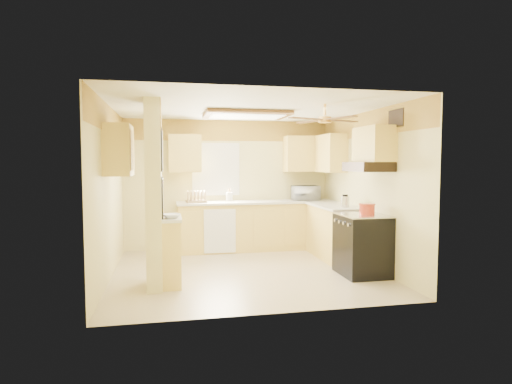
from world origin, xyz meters
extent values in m
plane|color=#C5AD88|center=(0.00, 0.00, 0.00)|extent=(4.00, 4.00, 0.00)
plane|color=white|center=(0.00, 0.00, 2.50)|extent=(4.00, 4.00, 0.00)
plane|color=#E0D389|center=(0.00, 1.90, 1.25)|extent=(4.00, 0.00, 4.00)
plane|color=#E0D389|center=(0.00, -1.90, 1.25)|extent=(4.00, 0.00, 4.00)
plane|color=#E0D389|center=(-2.00, 0.00, 1.25)|extent=(0.00, 3.80, 3.80)
plane|color=#E0D389|center=(2.00, 0.00, 1.25)|extent=(0.00, 3.80, 3.80)
cube|color=#E8BF44|center=(0.00, 1.88, 2.30)|extent=(4.00, 0.02, 0.40)
cube|color=#E0D389|center=(-1.35, -0.55, 1.25)|extent=(0.20, 0.70, 2.50)
cube|color=#FFD766|center=(-1.13, -0.55, 0.45)|extent=(0.25, 0.55, 0.90)
cube|color=silver|center=(-1.13, -0.55, 0.92)|extent=(0.28, 0.58, 0.04)
cube|color=#FFD766|center=(0.50, 1.60, 0.45)|extent=(3.00, 0.60, 0.90)
cube|color=#FFD766|center=(1.70, 0.60, 0.45)|extent=(0.60, 1.40, 0.90)
cube|color=silver|center=(0.50, 1.59, 0.92)|extent=(3.04, 0.64, 0.04)
cube|color=silver|center=(1.69, 0.60, 0.92)|extent=(0.64, 1.44, 0.04)
cube|color=white|center=(-0.25, 1.29, 0.43)|extent=(0.58, 0.02, 0.80)
cube|color=white|center=(-0.25, 1.89, 1.55)|extent=(0.92, 0.02, 1.02)
cube|color=white|center=(-0.25, 1.89, 1.55)|extent=(0.80, 0.02, 0.90)
cube|color=#FFD766|center=(-0.85, 1.72, 1.85)|extent=(0.60, 0.35, 0.70)
cube|color=#FFD766|center=(1.55, 1.72, 1.85)|extent=(0.90, 0.35, 0.70)
cube|color=#FFD766|center=(1.82, 1.25, 1.85)|extent=(0.35, 1.00, 0.70)
cube|color=#FFD766|center=(-1.82, -0.25, 1.85)|extent=(0.35, 0.75, 0.70)
cube|color=#FFD766|center=(1.82, -0.55, 1.95)|extent=(0.35, 0.76, 0.52)
cube|color=black|center=(1.67, -0.55, 0.45)|extent=(0.65, 0.76, 0.90)
cube|color=silver|center=(1.67, -0.55, 0.91)|extent=(0.66, 0.77, 0.02)
cylinder|color=silver|center=(1.34, -0.80, 0.80)|extent=(0.03, 0.05, 0.05)
cylinder|color=silver|center=(1.34, -0.63, 0.80)|extent=(0.03, 0.05, 0.05)
cylinder|color=silver|center=(1.34, -0.47, 0.80)|extent=(0.03, 0.05, 0.05)
cylinder|color=silver|center=(1.34, -0.30, 0.80)|extent=(0.03, 0.05, 0.05)
cube|color=black|center=(1.74, -0.55, 1.62)|extent=(0.50, 0.76, 0.14)
cube|color=black|center=(-1.24, -0.55, 1.85)|extent=(0.02, 0.42, 0.57)
cube|color=white|center=(-1.23, -0.55, 1.85)|extent=(0.01, 0.37, 0.52)
cube|color=black|center=(-1.24, -0.55, 1.20)|extent=(0.02, 0.42, 0.57)
cube|color=yellow|center=(-1.23, -0.55, 1.20)|extent=(0.01, 0.37, 0.52)
cube|color=brown|center=(0.10, 0.50, 2.46)|extent=(1.35, 0.95, 0.06)
cube|color=white|center=(0.10, 0.50, 2.44)|extent=(1.15, 0.75, 0.02)
cylinder|color=gold|center=(1.00, -0.70, 2.42)|extent=(0.04, 0.04, 0.16)
cylinder|color=gold|center=(1.00, -0.70, 2.28)|extent=(0.18, 0.18, 0.08)
cube|color=brown|center=(1.30, -0.59, 2.28)|extent=(0.55, 0.28, 0.01)
cube|color=brown|center=(0.89, -0.40, 2.28)|extent=(0.28, 0.55, 0.01)
cube|color=brown|center=(0.70, -0.81, 2.28)|extent=(0.55, 0.28, 0.01)
cube|color=brown|center=(1.11, -1.00, 2.28)|extent=(0.28, 0.55, 0.01)
cube|color=black|center=(1.98, -0.90, 2.30)|extent=(0.02, 0.40, 0.25)
imported|color=white|center=(1.49, 1.61, 1.08)|extent=(0.53, 0.37, 0.28)
imported|color=white|center=(-1.12, -0.65, 0.97)|extent=(0.29, 0.29, 0.06)
cylinder|color=#BB351F|center=(1.72, -0.58, 0.99)|extent=(0.22, 0.22, 0.14)
cylinder|color=#BB351F|center=(1.72, -0.58, 1.07)|extent=(0.24, 0.24, 0.02)
cylinder|color=silver|center=(1.71, 0.20, 1.03)|extent=(0.14, 0.14, 0.18)
cylinder|color=black|center=(1.71, 0.20, 1.14)|extent=(0.09, 0.09, 0.03)
cube|color=tan|center=(-0.65, 1.59, 0.96)|extent=(0.40, 0.31, 0.04)
cube|color=tan|center=(-0.81, 1.59, 1.05)|extent=(0.02, 0.25, 0.21)
cube|color=tan|center=(-0.75, 1.59, 1.05)|extent=(0.02, 0.25, 0.21)
cube|color=tan|center=(-0.68, 1.59, 1.05)|extent=(0.02, 0.25, 0.21)
cube|color=tan|center=(-0.62, 1.59, 1.05)|extent=(0.02, 0.25, 0.21)
cube|color=tan|center=(-0.56, 1.59, 1.05)|extent=(0.02, 0.25, 0.21)
cube|color=tan|center=(-0.50, 1.59, 1.05)|extent=(0.02, 0.25, 0.21)
cylinder|color=white|center=(-0.75, 1.59, 1.05)|extent=(0.01, 0.21, 0.21)
cylinder|color=white|center=(-0.62, 1.59, 1.05)|extent=(0.01, 0.21, 0.21)
cylinder|color=white|center=(-0.01, 1.75, 1.02)|extent=(0.13, 0.13, 0.16)
cylinder|color=tan|center=(0.01, 1.75, 1.07)|extent=(0.01, 0.01, 0.25)
cylinder|color=tan|center=(-0.01, 1.77, 1.07)|extent=(0.01, 0.01, 0.25)
cylinder|color=tan|center=(-0.03, 1.74, 1.07)|extent=(0.01, 0.01, 0.25)
cylinder|color=tan|center=(-0.01, 1.72, 1.07)|extent=(0.01, 0.01, 0.25)
camera|label=1|loc=(-1.15, -6.42, 1.69)|focal=30.00mm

